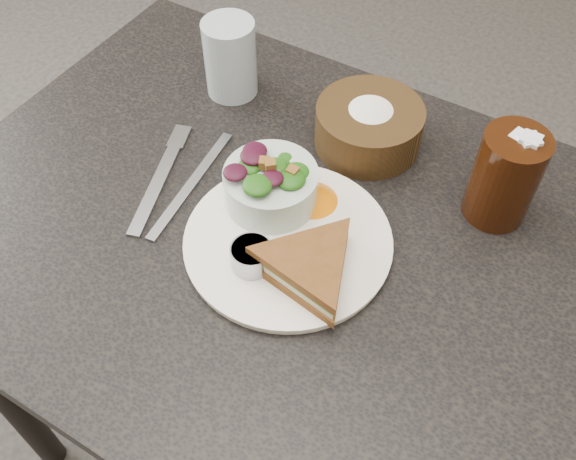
% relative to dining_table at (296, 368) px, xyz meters
% --- Properties ---
extents(floor, '(6.00, 6.00, 0.00)m').
position_rel_dining_table_xyz_m(floor, '(0.00, 0.00, -0.38)').
color(floor, '#555250').
rests_on(floor, ground).
extents(dining_table, '(1.00, 0.70, 0.75)m').
position_rel_dining_table_xyz_m(dining_table, '(0.00, 0.00, 0.00)').
color(dining_table, black).
rests_on(dining_table, floor).
extents(dinner_plate, '(0.26, 0.26, 0.01)m').
position_rel_dining_table_xyz_m(dinner_plate, '(-0.01, -0.02, 0.38)').
color(dinner_plate, white).
rests_on(dinner_plate, dining_table).
extents(sandwich, '(0.18, 0.18, 0.04)m').
position_rel_dining_table_xyz_m(sandwich, '(0.05, -0.05, 0.41)').
color(sandwich, brown).
rests_on(sandwich, dinner_plate).
extents(salad_bowl, '(0.15, 0.15, 0.07)m').
position_rel_dining_table_xyz_m(salad_bowl, '(-0.06, 0.03, 0.42)').
color(salad_bowl, '#B4CBBE').
rests_on(salad_bowl, dinner_plate).
extents(dressing_ramekin, '(0.05, 0.05, 0.03)m').
position_rel_dining_table_xyz_m(dressing_ramekin, '(-0.02, -0.07, 0.40)').
color(dressing_ramekin, '#989BA2').
rests_on(dressing_ramekin, dinner_plate).
extents(orange_wedge, '(0.10, 0.10, 0.03)m').
position_rel_dining_table_xyz_m(orange_wedge, '(-0.01, 0.05, 0.40)').
color(orange_wedge, orange).
rests_on(orange_wedge, dinner_plate).
extents(fork, '(0.08, 0.19, 0.01)m').
position_rel_dining_table_xyz_m(fork, '(-0.21, -0.02, 0.38)').
color(fork, '#9D9FA6').
rests_on(fork, dining_table).
extents(knife, '(0.04, 0.22, 0.00)m').
position_rel_dining_table_xyz_m(knife, '(-0.17, 0.00, 0.38)').
color(knife, '#989A9E').
rests_on(knife, dining_table).
extents(bread_basket, '(0.18, 0.18, 0.09)m').
position_rel_dining_table_xyz_m(bread_basket, '(-0.00, 0.20, 0.42)').
color(bread_basket, '#443118').
rests_on(bread_basket, dining_table).
extents(cola_glass, '(0.10, 0.10, 0.14)m').
position_rel_dining_table_xyz_m(cola_glass, '(0.20, 0.17, 0.45)').
color(cola_glass, black).
rests_on(cola_glass, dining_table).
extents(water_glass, '(0.09, 0.09, 0.12)m').
position_rel_dining_table_xyz_m(water_glass, '(-0.24, 0.20, 0.44)').
color(water_glass, '#A4B3BE').
rests_on(water_glass, dining_table).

